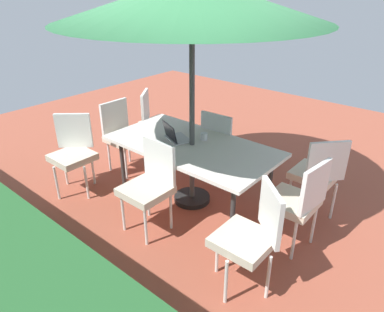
{
  "coord_description": "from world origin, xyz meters",
  "views": [
    {
      "loc": [
        -2.41,
        2.84,
        2.45
      ],
      "look_at": [
        0.0,
        0.0,
        0.61
      ],
      "focal_mm": 33.42,
      "sensor_mm": 36.0,
      "label": 1
    }
  ],
  "objects": [
    {
      "name": "chair_west",
      "position": [
        -1.32,
        -0.03,
        0.55
      ],
      "size": [
        0.48,
        0.47,
        0.98
      ],
      "rotation": [
        0.0,
        0.0,
        1.46
      ],
      "color": "beige",
      "rests_on": "ground_plane"
    },
    {
      "name": "dining_table",
      "position": [
        0.0,
        0.0,
        0.71
      ],
      "size": [
        1.97,
        1.03,
        0.76
      ],
      "color": "silver",
      "rests_on": "ground_plane"
    },
    {
      "name": "chair_north",
      "position": [
        -0.0,
        0.68,
        0.55
      ],
      "size": [
        0.46,
        0.46,
        0.98
      ],
      "rotation": [
        0.0,
        0.0,
        3.12
      ],
      "color": "beige",
      "rests_on": "ground_plane"
    },
    {
      "name": "chair_northeast",
      "position": [
        1.3,
        0.75,
        0.55
      ],
      "size": [
        0.59,
        0.59,
        0.98
      ],
      "rotation": [
        0.0,
        0.0,
        3.88
      ],
      "color": "beige",
      "rests_on": "ground_plane"
    },
    {
      "name": "chair_south",
      "position": [
        0.04,
        -0.64,
        0.55
      ],
      "size": [
        0.46,
        0.47,
        0.98
      ],
      "rotation": [
        0.0,
        0.0,
        0.05
      ],
      "color": "beige",
      "rests_on": "ground_plane"
    },
    {
      "name": "chair_northwest",
      "position": [
        -1.25,
        0.71,
        0.55
      ],
      "size": [
        0.59,
        0.59,
        0.98
      ],
      "rotation": [
        0.0,
        0.0,
        2.41
      ],
      "color": "beige",
      "rests_on": "ground_plane"
    },
    {
      "name": "cup",
      "position": [
        -0.02,
        -0.19,
        0.8
      ],
      "size": [
        0.08,
        0.08,
        0.08
      ],
      "primitive_type": "cylinder",
      "color": "white",
      "rests_on": "dining_table"
    },
    {
      "name": "chair_southeast",
      "position": [
        1.3,
        -0.68,
        0.55
      ],
      "size": [
        0.58,
        0.58,
        0.98
      ],
      "rotation": [
        0.0,
        0.0,
        5.35
      ],
      "color": "beige",
      "rests_on": "ground_plane"
    },
    {
      "name": "patio_umbrella",
      "position": [
        0.0,
        0.0,
        2.27
      ],
      "size": [
        2.72,
        2.72,
        2.49
      ],
      "color": "#4C4C4C",
      "rests_on": "ground_plane"
    },
    {
      "name": "laptop",
      "position": [
        0.23,
        0.03,
        0.81
      ],
      "size": [
        0.39,
        0.35,
        0.21
      ],
      "rotation": [
        0.0,
        0.0,
        -0.4
      ],
      "color": "#B7B7BC",
      "rests_on": "dining_table"
    },
    {
      "name": "chair_east",
      "position": [
        1.27,
        -0.01,
        0.55
      ],
      "size": [
        0.46,
        0.46,
        0.98
      ],
      "rotation": [
        0.0,
        0.0,
        4.71
      ],
      "color": "beige",
      "rests_on": "ground_plane"
    },
    {
      "name": "ground_plane",
      "position": [
        0.0,
        0.0,
        -0.01
      ],
      "size": [
        10.0,
        10.0,
        0.02
      ],
      "primitive_type": "cube",
      "color": "#9E4C38"
    },
    {
      "name": "chair_southwest",
      "position": [
        -1.24,
        -0.68,
        0.55
      ],
      "size": [
        0.59,
        0.59,
        0.98
      ],
      "rotation": [
        0.0,
        0.0,
        0.84
      ],
      "color": "beige",
      "rests_on": "ground_plane"
    }
  ]
}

